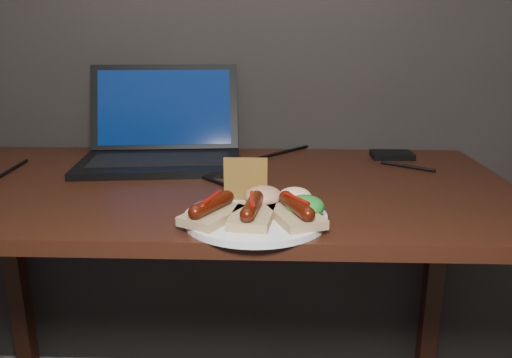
{
  "coord_description": "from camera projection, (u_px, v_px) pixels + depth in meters",
  "views": [
    {
      "loc": [
        0.16,
        0.28,
        1.07
      ],
      "look_at": [
        0.13,
        1.16,
        0.82
      ],
      "focal_mm": 35.0,
      "sensor_mm": 36.0,
      "label": 1
    }
  ],
  "objects": [
    {
      "name": "desk",
      "position": [
        206.0,
        218.0,
        1.17
      ],
      "size": [
        1.4,
        0.7,
        0.75
      ],
      "color": "#35180D",
      "rests_on": "ground"
    },
    {
      "name": "laptop",
      "position": [
        162.0,
        141.0,
        1.32
      ],
      "size": [
        0.44,
        0.37,
        0.25
      ],
      "color": "black",
      "rests_on": "desk"
    },
    {
      "name": "hard_drive",
      "position": [
        392.0,
        155.0,
        1.37
      ],
      "size": [
        0.11,
        0.08,
        0.02
      ],
      "primitive_type": "cube",
      "rotation": [
        0.0,
        0.0,
        0.01
      ],
      "color": "black",
      "rests_on": "desk"
    },
    {
      "name": "desk_cables",
      "position": [
        220.0,
        165.0,
        1.28
      ],
      "size": [
        1.06,
        0.44,
        0.01
      ],
      "color": "black",
      "rests_on": "desk"
    },
    {
      "name": "plate",
      "position": [
        255.0,
        217.0,
        0.91
      ],
      "size": [
        0.29,
        0.29,
        0.01
      ],
      "primitive_type": "cylinder",
      "rotation": [
        0.0,
        0.0,
        -0.14
      ],
      "color": "white",
      "rests_on": "desk"
    },
    {
      "name": "bread_sausage_left",
      "position": [
        212.0,
        210.0,
        0.87
      ],
      "size": [
        0.12,
        0.13,
        0.04
      ],
      "color": "tan",
      "rests_on": "plate"
    },
    {
      "name": "bread_sausage_center",
      "position": [
        252.0,
        212.0,
        0.87
      ],
      "size": [
        0.09,
        0.12,
        0.04
      ],
      "color": "tan",
      "rests_on": "plate"
    },
    {
      "name": "bread_sausage_right",
      "position": [
        296.0,
        212.0,
        0.87
      ],
      "size": [
        0.11,
        0.13,
        0.04
      ],
      "color": "tan",
      "rests_on": "plate"
    },
    {
      "name": "crispbread",
      "position": [
        246.0,
        179.0,
        0.97
      ],
      "size": [
        0.08,
        0.01,
        0.08
      ],
      "primitive_type": "cube",
      "color": "olive",
      "rests_on": "plate"
    },
    {
      "name": "salad_greens",
      "position": [
        305.0,
        206.0,
        0.89
      ],
      "size": [
        0.07,
        0.07,
        0.04
      ],
      "primitive_type": "ellipsoid",
      "color": "#105415",
      "rests_on": "plate"
    },
    {
      "name": "salsa_mound",
      "position": [
        263.0,
        197.0,
        0.94
      ],
      "size": [
        0.07,
        0.07,
        0.04
      ],
      "primitive_type": "ellipsoid",
      "color": "maroon",
      "rests_on": "plate"
    },
    {
      "name": "coleslaw_mound",
      "position": [
        295.0,
        197.0,
        0.94
      ],
      "size": [
        0.06,
        0.06,
        0.04
      ],
      "primitive_type": "ellipsoid",
      "color": "white",
      "rests_on": "plate"
    }
  ]
}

